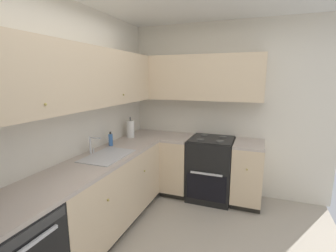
{
  "coord_description": "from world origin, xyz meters",
  "views": [
    {
      "loc": [
        -1.77,
        -0.45,
        1.77
      ],
      "look_at": [
        1.02,
        0.59,
        1.18
      ],
      "focal_mm": 25.94,
      "sensor_mm": 36.0,
      "label": 1
    }
  ],
  "objects": [
    {
      "name": "lower_cabinets_back",
      "position": [
        0.42,
        1.15,
        0.44
      ],
      "size": [
        1.8,
        0.62,
        0.86
      ],
      "color": "beige",
      "rests_on": "ground_plane"
    },
    {
      "name": "oven_range",
      "position": [
        1.64,
        0.14,
        0.46
      ],
      "size": [
        0.68,
        0.62,
        1.05
      ],
      "color": "black",
      "rests_on": "ground_plane"
    },
    {
      "name": "paper_towel_roll",
      "position": [
        1.33,
        1.3,
        1.03
      ],
      "size": [
        0.11,
        0.11,
        0.31
      ],
      "color": "white",
      "rests_on": "countertop_back"
    },
    {
      "name": "sink",
      "position": [
        0.45,
        1.11,
        0.86
      ],
      "size": [
        0.61,
        0.4,
        0.1
      ],
      "color": "#B7B7BC",
      "rests_on": "countertop_back"
    },
    {
      "name": "countertop_right",
      "position": [
        1.62,
        0.13,
        0.88
      ],
      "size": [
        0.6,
        1.41,
        0.03
      ],
      "color": "#B7A89E",
      "rests_on": "lower_cabinets_right"
    },
    {
      "name": "upper_cabinets_back",
      "position": [
        0.26,
        1.28,
        1.77
      ],
      "size": [
        2.69,
        0.34,
        0.64
      ],
      "color": "beige"
    },
    {
      "name": "faucet",
      "position": [
        0.46,
        1.32,
        1.02
      ],
      "size": [
        0.07,
        0.16,
        0.21
      ],
      "color": "silver",
      "rests_on": "countertop_back"
    },
    {
      "name": "wall_back",
      "position": [
        0.0,
        1.47,
        1.29
      ],
      "size": [
        3.95,
        0.05,
        2.57
      ],
      "primitive_type": "cube",
      "color": "silver",
      "rests_on": "ground_plane"
    },
    {
      "name": "upper_cabinets_right",
      "position": [
        1.76,
        0.46,
        1.77
      ],
      "size": [
        0.32,
        1.96,
        0.64
      ],
      "color": "beige"
    },
    {
      "name": "countertop_back",
      "position": [
        0.42,
        1.14,
        0.88
      ],
      "size": [
        3.01,
        0.6,
        0.03
      ],
      "primitive_type": "cube",
      "color": "#B7A89E",
      "rests_on": "lower_cabinets_back"
    },
    {
      "name": "wall_right",
      "position": [
        1.95,
        0.0,
        1.29
      ],
      "size": [
        0.05,
        2.99,
        2.57
      ],
      "primitive_type": "cube",
      "color": "silver",
      "rests_on": "ground_plane"
    },
    {
      "name": "soap_bottle",
      "position": [
        0.84,
        1.32,
        0.98
      ],
      "size": [
        0.05,
        0.05,
        0.18
      ],
      "color": "#3F72BF",
      "rests_on": "countertop_back"
    },
    {
      "name": "lower_cabinets_right",
      "position": [
        1.63,
        0.13,
        0.44
      ],
      "size": [
        0.62,
        1.41,
        0.86
      ],
      "color": "beige",
      "rests_on": "ground_plane"
    }
  ]
}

